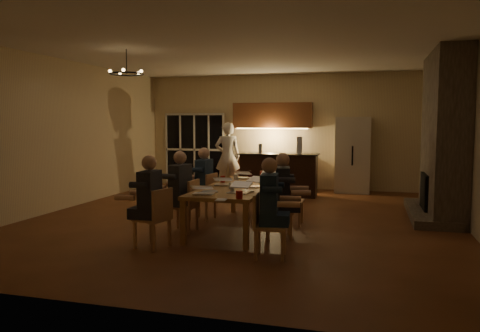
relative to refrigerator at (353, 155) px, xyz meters
name	(u,v)px	position (x,y,z in m)	size (l,w,h in m)	color
floor	(243,219)	(-1.90, -4.15, -1.00)	(9.00, 9.00, 0.00)	brown
back_wall	(285,132)	(-1.90, 0.37, 0.60)	(8.00, 0.04, 3.20)	tan
left_wall	(60,135)	(-5.92, -4.15, 0.60)	(0.04, 9.00, 3.20)	tan
right_wall	(475,138)	(2.12, -4.15, 0.60)	(0.04, 9.00, 3.20)	tan
ceiling	(243,49)	(-1.90, -4.15, 2.22)	(8.00, 9.00, 0.04)	white
french_doors	(195,150)	(-4.60, 0.32, 0.05)	(1.86, 0.08, 2.10)	black
fireplace	(444,136)	(1.80, -2.95, 0.60)	(0.58, 2.50, 3.20)	#5F554A
kitchenette	(272,146)	(-2.20, 0.05, 0.20)	(2.24, 0.68, 2.40)	brown
refrigerator	(353,155)	(0.00, 0.00, 0.00)	(0.90, 0.68, 2.00)	beige
dining_table	(239,207)	(-1.77, -4.90, -0.62)	(1.10, 2.81, 0.75)	#B87649
bar_island	(279,175)	(-1.78, -1.12, -0.46)	(2.00, 0.68, 1.08)	black
chair_left_near	(152,218)	(-2.66, -6.48, -0.55)	(0.44, 0.44, 0.89)	tan
chair_left_mid	(183,206)	(-2.62, -5.40, -0.55)	(0.44, 0.44, 0.89)	tan
chair_left_far	(202,196)	(-2.64, -4.36, -0.55)	(0.44, 0.44, 0.89)	tan
chair_right_near	(270,226)	(-0.86, -6.52, -0.55)	(0.44, 0.44, 0.89)	tan
chair_right_mid	(279,210)	(-0.96, -5.39, -0.55)	(0.44, 0.44, 0.89)	tan
chair_right_far	(291,200)	(-0.93, -4.36, -0.55)	(0.44, 0.44, 0.89)	tan
person_left_near	(150,202)	(-2.68, -6.51, -0.31)	(0.60, 0.60, 1.38)	#24282F
person_right_near	(269,207)	(-0.89, -6.47, -0.31)	(0.60, 0.60, 1.38)	#1B2D43
person_left_mid	(180,192)	(-2.64, -5.44, -0.31)	(0.60, 0.60, 1.38)	#31363A
person_right_mid	(282,196)	(-0.90, -5.41, -0.31)	(0.60, 0.60, 1.38)	#24282F
person_left_far	(204,183)	(-2.63, -4.31, -0.31)	(0.60, 0.60, 1.38)	#1B2D43
standing_person	(228,156)	(-3.31, -0.54, -0.07)	(0.68, 0.45, 1.86)	silver
chandelier	(127,74)	(-3.93, -4.86, 1.75)	(0.62, 0.62, 0.03)	black
laptop_a	(203,187)	(-2.04, -5.95, -0.14)	(0.32, 0.28, 0.23)	silver
laptop_b	(238,186)	(-1.55, -5.71, -0.14)	(0.32, 0.28, 0.23)	silver
laptop_c	(224,179)	(-2.05, -4.88, -0.14)	(0.32, 0.28, 0.23)	silver
laptop_d	(253,180)	(-1.51, -4.95, -0.14)	(0.32, 0.28, 0.23)	silver
laptop_e	(245,173)	(-1.95, -3.79, -0.14)	(0.32, 0.28, 0.23)	silver
laptop_f	(268,174)	(-1.45, -3.92, -0.14)	(0.32, 0.28, 0.23)	silver
mug_front	(231,186)	(-1.79, -5.28, -0.20)	(0.08, 0.08, 0.10)	silver
mug_mid	(250,180)	(-1.69, -4.41, -0.20)	(0.07, 0.07, 0.10)	silver
mug_back	(236,177)	(-2.06, -4.05, -0.20)	(0.09, 0.09, 0.10)	silver
redcup_near	(239,195)	(-1.39, -6.24, -0.19)	(0.10, 0.10, 0.12)	#B1160B
redcup_mid	(223,179)	(-2.19, -4.52, -0.19)	(0.09, 0.09, 0.12)	#B1160B
redcup_far	(262,174)	(-1.68, -3.45, -0.19)	(0.10, 0.10, 0.12)	#B1160B
can_silver	(232,188)	(-1.69, -5.57, -0.19)	(0.07, 0.07, 0.12)	#B2B2B7
can_cola	(250,174)	(-1.92, -3.53, -0.19)	(0.07, 0.07, 0.12)	#3F0F0C
plate_near	(246,191)	(-1.48, -5.52, -0.24)	(0.25, 0.25, 0.02)	silver
plate_left	(210,192)	(-2.02, -5.74, -0.24)	(0.26, 0.26, 0.02)	silver
plate_far	(275,181)	(-1.29, -4.08, -0.24)	(0.24, 0.24, 0.02)	silver
notepad	(221,200)	(-1.60, -6.42, -0.24)	(0.14, 0.20, 0.01)	white
bar_bottle	(260,148)	(-2.25, -1.17, 0.20)	(0.09, 0.09, 0.24)	#99999E
bar_blender	(299,145)	(-1.27, -1.05, 0.29)	(0.13, 0.13, 0.42)	silver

